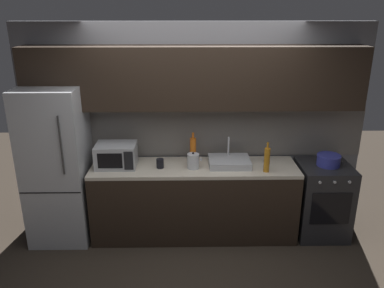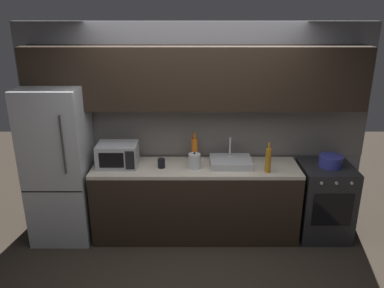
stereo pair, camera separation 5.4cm
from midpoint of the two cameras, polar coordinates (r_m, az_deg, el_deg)
name	(u,v)px [view 2 (the right image)]	position (r m, az deg, el deg)	size (l,w,h in m)	color
ground_plane	(195,282)	(4.19, 0.83, -19.64)	(10.00, 10.00, 0.00)	#2D261E
back_wall	(194,106)	(4.58, 0.66, 5.68)	(4.14, 0.44, 2.50)	slate
counter_run	(194,201)	(4.70, 0.66, -8.35)	(2.40, 0.60, 0.90)	black
refrigerator	(58,165)	(4.74, -18.82, -2.92)	(0.68, 0.69, 1.84)	#ADAFB5
oven_range	(322,200)	(4.96, 18.94, -7.88)	(0.60, 0.62, 0.90)	#232326
microwave	(116,155)	(4.54, -10.75, -1.60)	(0.46, 0.35, 0.27)	#A8AAAF
sink_basin	(229,162)	(4.54, 5.87, -2.64)	(0.48, 0.38, 0.30)	#ADAFB5
kettle	(193,161)	(4.42, 0.53, -2.53)	(0.17, 0.14, 0.20)	#B7BABF
wine_bottle_amber	(267,160)	(4.38, 11.33, -2.32)	(0.07, 0.07, 0.35)	#B27019
wine_bottle_orange	(193,149)	(4.62, 0.51, -0.73)	(0.07, 0.07, 0.35)	orange
mug_dark	(160,163)	(4.45, -4.39, -2.85)	(0.08, 0.08, 0.11)	black
cooking_pot	(329,161)	(4.76, 19.88, -2.35)	(0.27, 0.27, 0.13)	#333899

